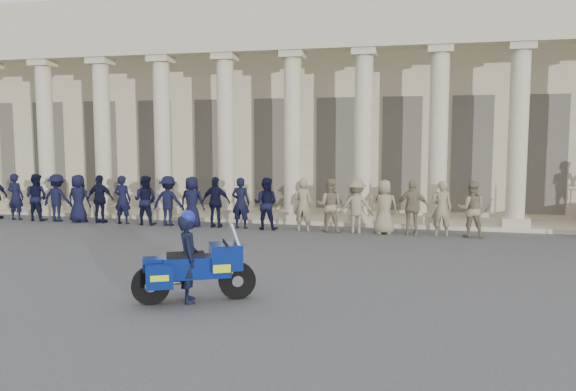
# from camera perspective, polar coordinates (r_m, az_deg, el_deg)

# --- Properties ---
(ground) EXTENTS (90.00, 90.00, 0.00)m
(ground) POSITION_cam_1_polar(r_m,az_deg,el_deg) (13.09, -1.74, -8.07)
(ground) COLOR #444447
(ground) RESTS_ON ground
(building) EXTENTS (40.00, 12.50, 9.00)m
(building) POSITION_cam_1_polar(r_m,az_deg,el_deg) (27.26, 6.33, 8.70)
(building) COLOR #BBAE8C
(building) RESTS_ON ground
(officer_rank) EXTENTS (19.50, 0.68, 1.80)m
(officer_rank) POSITION_cam_1_polar(r_m,az_deg,el_deg) (20.24, -9.42, -0.62)
(officer_rank) COLOR black
(officer_rank) RESTS_ON ground
(motorcycle) EXTENTS (2.20, 1.49, 1.53)m
(motorcycle) POSITION_cam_1_polar(r_m,az_deg,el_deg) (11.04, -9.37, -7.25)
(motorcycle) COLOR black
(motorcycle) RESTS_ON ground
(rider) EXTENTS (0.64, 0.73, 1.78)m
(rider) POSITION_cam_1_polar(r_m,az_deg,el_deg) (10.98, -10.08, -6.13)
(rider) COLOR black
(rider) RESTS_ON ground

